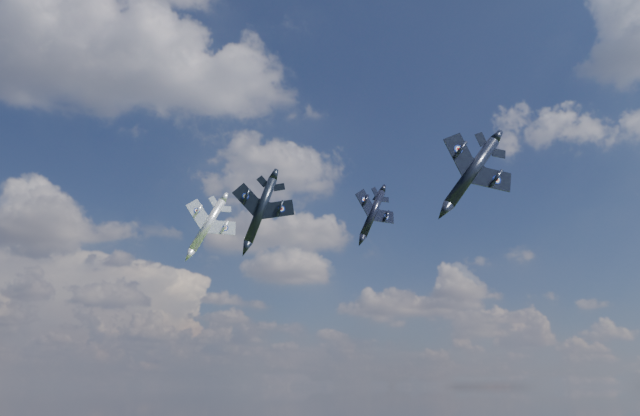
{
  "coord_description": "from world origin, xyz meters",
  "views": [
    {
      "loc": [
        -19.61,
        -72.37,
        57.16
      ],
      "look_at": [
        -0.38,
        13.52,
        82.49
      ],
      "focal_mm": 35.0,
      "sensor_mm": 36.0,
      "label": 1
    }
  ],
  "objects": [
    {
      "name": "jet_high_navy",
      "position": [
        11.59,
        25.81,
        85.68
      ],
      "size": [
        13.34,
        15.47,
        6.6
      ],
      "primitive_type": null,
      "rotation": [
        0.0,
        0.46,
        0.34
      ],
      "color": "black"
    },
    {
      "name": "jet_lead_navy",
      "position": [
        -9.85,
        7.72,
        79.95
      ],
      "size": [
        11.68,
        14.35,
        5.55
      ],
      "primitive_type": null,
      "rotation": [
        0.0,
        0.33,
        -0.17
      ],
      "color": "black"
    },
    {
      "name": "jet_left_silver",
      "position": [
        -15.98,
        29.71,
        83.06
      ],
      "size": [
        11.54,
        14.81,
        7.09
      ],
      "primitive_type": null,
      "rotation": [
        0.0,
        0.48,
        0.11
      ],
      "color": "#9FA1A9"
    },
    {
      "name": "jet_right_navy",
      "position": [
        12.71,
        -9.15,
        81.29
      ],
      "size": [
        10.23,
        14.5,
        8.56
      ],
      "primitive_type": null,
      "rotation": [
        0.0,
        0.65,
        -0.02
      ],
      "color": "black"
    }
  ]
}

